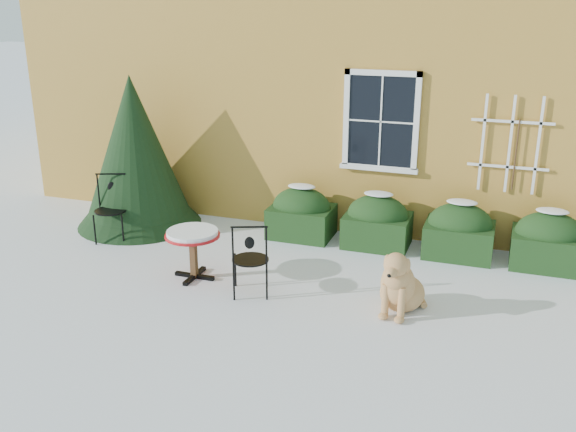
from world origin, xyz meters
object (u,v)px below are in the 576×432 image
at_px(bistro_table, 193,239).
at_px(patio_chair_far, 111,208).
at_px(evergreen_shrub, 136,166).
at_px(dog, 400,286).
at_px(patio_chair_near, 250,259).

bearing_deg(bistro_table, patio_chair_far, 154.29).
height_order(evergreen_shrub, dog, evergreen_shrub).
relative_size(bistro_table, dog, 0.79).
height_order(bistro_table, patio_chair_far, patio_chair_far).
distance_m(evergreen_shrub, patio_chair_near, 3.64).
xyz_separation_m(evergreen_shrub, patio_chair_near, (2.99, -2.01, -0.53)).
bearing_deg(patio_chair_near, bistro_table, -34.25).
distance_m(evergreen_shrub, patio_chair_far, 0.96).
relative_size(bistro_table, patio_chair_far, 0.72).
bearing_deg(evergreen_shrub, dog, -20.59).
relative_size(evergreen_shrub, bistro_table, 3.35).
xyz_separation_m(patio_chair_near, patio_chair_far, (-3.01, 1.21, 0.02)).
height_order(patio_chair_near, dog, patio_chair_near).
relative_size(evergreen_shrub, dog, 2.66).
distance_m(evergreen_shrub, dog, 5.38).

